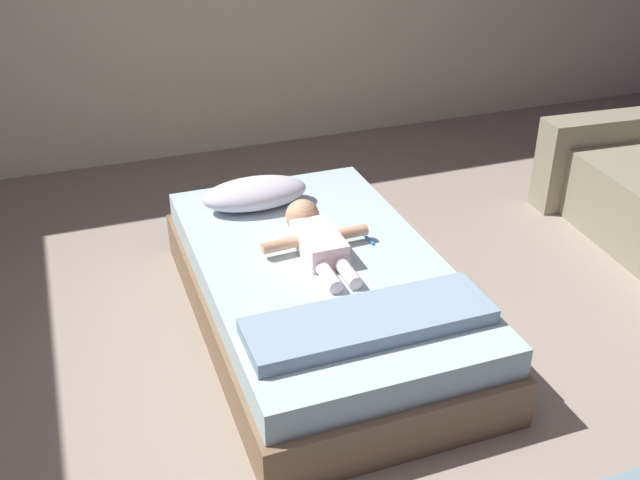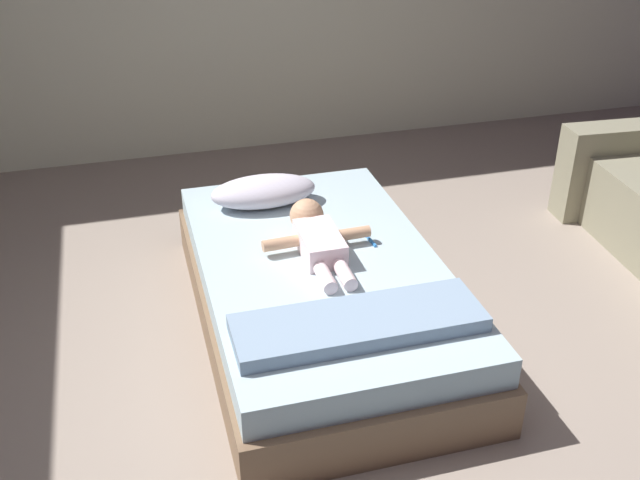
{
  "view_description": "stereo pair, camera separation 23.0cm",
  "coord_description": "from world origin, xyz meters",
  "px_view_note": "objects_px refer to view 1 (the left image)",
  "views": [
    {
      "loc": [
        -0.93,
        -2.14,
        2.15
      ],
      "look_at": [
        0.08,
        0.63,
        0.47
      ],
      "focal_mm": 41.77,
      "sensor_mm": 36.0,
      "label": 1
    },
    {
      "loc": [
        -0.71,
        -2.21,
        2.15
      ],
      "look_at": [
        0.08,
        0.63,
        0.47
      ],
      "focal_mm": 41.77,
      "sensor_mm": 36.0,
      "label": 2
    }
  ],
  "objects_px": {
    "bed": "(320,293)",
    "toothbrush": "(366,236)",
    "baby": "(315,237)",
    "pillow": "(255,193)"
  },
  "relations": [
    {
      "from": "bed",
      "to": "toothbrush",
      "type": "relative_size",
      "value": 12.94
    },
    {
      "from": "bed",
      "to": "baby",
      "type": "bearing_deg",
      "value": 84.01
    },
    {
      "from": "bed",
      "to": "pillow",
      "type": "bearing_deg",
      "value": 102.4
    },
    {
      "from": "baby",
      "to": "toothbrush",
      "type": "bearing_deg",
      "value": 2.61
    },
    {
      "from": "bed",
      "to": "baby",
      "type": "height_order",
      "value": "baby"
    },
    {
      "from": "toothbrush",
      "to": "bed",
      "type": "bearing_deg",
      "value": -158.36
    },
    {
      "from": "bed",
      "to": "toothbrush",
      "type": "xyz_separation_m",
      "value": [
        0.28,
        0.11,
        0.2
      ]
    },
    {
      "from": "bed",
      "to": "baby",
      "type": "relative_size",
      "value": 2.88
    },
    {
      "from": "pillow",
      "to": "baby",
      "type": "height_order",
      "value": "baby"
    },
    {
      "from": "baby",
      "to": "pillow",
      "type": "bearing_deg",
      "value": 105.69
    }
  ]
}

